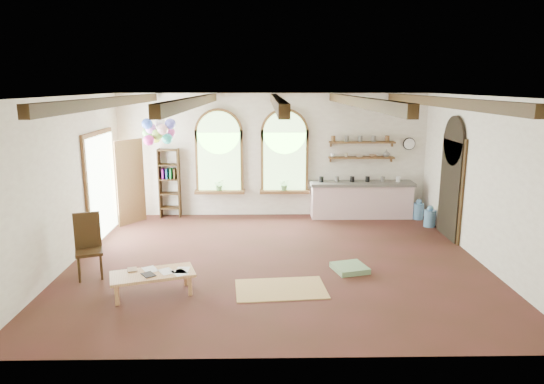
{
  "coord_description": "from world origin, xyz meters",
  "views": [
    {
      "loc": [
        -0.24,
        -9.07,
        3.41
      ],
      "look_at": [
        -0.08,
        0.6,
        1.26
      ],
      "focal_mm": 32.0,
      "sensor_mm": 36.0,
      "label": 1
    }
  ],
  "objects_px": {
    "kitchen_counter": "(361,199)",
    "coffee_table": "(153,275)",
    "side_chair": "(90,259)",
    "balloon_cluster": "(159,131)"
  },
  "relations": [
    {
      "from": "coffee_table",
      "to": "kitchen_counter",
      "type": "bearing_deg",
      "value": 47.3
    },
    {
      "from": "side_chair",
      "to": "kitchen_counter",
      "type": "bearing_deg",
      "value": 34.87
    },
    {
      "from": "balloon_cluster",
      "to": "coffee_table",
      "type": "bearing_deg",
      "value": -81.08
    },
    {
      "from": "kitchen_counter",
      "to": "side_chair",
      "type": "height_order",
      "value": "side_chair"
    },
    {
      "from": "coffee_table",
      "to": "balloon_cluster",
      "type": "relative_size",
      "value": 1.27
    },
    {
      "from": "balloon_cluster",
      "to": "side_chair",
      "type": "bearing_deg",
      "value": -102.9
    },
    {
      "from": "coffee_table",
      "to": "side_chair",
      "type": "bearing_deg",
      "value": 148.96
    },
    {
      "from": "coffee_table",
      "to": "side_chair",
      "type": "xyz_separation_m",
      "value": [
        -1.31,
        0.79,
        -0.0
      ]
    },
    {
      "from": "side_chair",
      "to": "balloon_cluster",
      "type": "xyz_separation_m",
      "value": [
        0.7,
        3.06,
        2.01
      ]
    },
    {
      "from": "kitchen_counter",
      "to": "coffee_table",
      "type": "bearing_deg",
      "value": -132.7
    }
  ]
}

